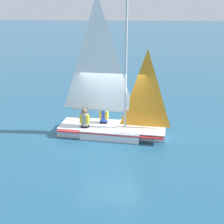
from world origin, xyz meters
The scene contains 4 objects.
ground_plane centered at (0.00, 0.00, 0.00)m, with size 260.00×260.00×0.00m, color #235675.
sailboat_main centered at (0.00, 0.03, 0.79)m, with size 1.76×4.32×5.45m.
sailor_helm centered at (0.32, 0.37, 0.62)m, with size 0.32×0.36×1.16m.
sailor_crew centered at (-0.21, 1.06, 0.62)m, with size 0.32×0.36×1.16m.
Camera 1 is at (-10.29, -1.06, 4.74)m, focal length 45.00 mm.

